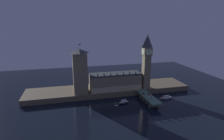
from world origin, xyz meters
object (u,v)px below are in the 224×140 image
at_px(clock_tower, 147,60).
at_px(boat_downstream, 166,98).
at_px(street_lamp_mid, 153,93).
at_px(victoria_tower, 80,71).
at_px(car_southbound_trail, 149,94).
at_px(car_southbound_lead, 152,97).
at_px(street_lamp_near, 149,98).
at_px(pedestrian_far_rail, 141,93).
at_px(boat_upstream, 124,102).
at_px(car_northbound_lead, 144,94).
at_px(street_lamp_far, 139,89).
at_px(pedestrian_near_rail, 147,99).

height_order(clock_tower, boat_downstream, clock_tower).
distance_m(street_lamp_mid, boat_downstream, 22.90).
distance_m(victoria_tower, boat_downstream, 113.63).
bearing_deg(boat_downstream, car_southbound_trail, 178.33).
relative_size(car_southbound_lead, street_lamp_near, 0.60).
bearing_deg(car_southbound_lead, pedestrian_far_rail, 123.33).
height_order(street_lamp_near, boat_downstream, street_lamp_near).
height_order(car_southbound_trail, street_lamp_mid, street_lamp_mid).
relative_size(clock_tower, boat_upstream, 5.53).
height_order(clock_tower, car_southbound_lead, clock_tower).
bearing_deg(car_southbound_lead, car_northbound_lead, 115.66).
relative_size(victoria_tower, street_lamp_far, 8.90).
distance_m(car_northbound_lead, pedestrian_far_rail, 3.03).
distance_m(pedestrian_near_rail, street_lamp_far, 23.21).
height_order(pedestrian_near_rail, street_lamp_mid, street_lamp_mid).
height_order(clock_tower, victoria_tower, clock_tower).
height_order(car_southbound_lead, boat_downstream, car_southbound_lead).
distance_m(clock_tower, boat_upstream, 65.87).
bearing_deg(boat_upstream, pedestrian_near_rail, -23.55).
bearing_deg(street_lamp_mid, boat_upstream, 176.01).
xyz_separation_m(clock_tower, pedestrian_near_rail, (-15.27, -39.32, -37.36)).
bearing_deg(boat_upstream, street_lamp_mid, -3.99).
bearing_deg(boat_downstream, pedestrian_near_rail, -159.32).
bearing_deg(boat_upstream, car_northbound_lead, 11.48).
distance_m(car_southbound_lead, boat_upstream, 34.25).
height_order(car_northbound_lead, pedestrian_far_rail, pedestrian_far_rail).
distance_m(street_lamp_near, street_lamp_far, 29.44).
xyz_separation_m(pedestrian_near_rail, boat_downstream, (31.89, 12.03, -6.81)).
height_order(pedestrian_near_rail, boat_upstream, pedestrian_near_rail).
distance_m(street_lamp_near, boat_downstream, 38.60).
height_order(car_northbound_lead, street_lamp_near, street_lamp_near).
xyz_separation_m(pedestrian_near_rail, street_lamp_near, (-0.40, -6.49, 3.40)).
xyz_separation_m(car_northbound_lead, pedestrian_far_rail, (-2.80, 1.12, 0.31)).
distance_m(car_northbound_lead, boat_upstream, 28.75).
bearing_deg(clock_tower, boat_upstream, -144.44).
bearing_deg(pedestrian_far_rail, street_lamp_mid, -38.50).
bearing_deg(clock_tower, boat_downstream, -58.65).
bearing_deg(pedestrian_far_rail, boat_downstream, -9.66).
height_order(car_southbound_trail, street_lamp_near, street_lamp_near).
height_order(victoria_tower, street_lamp_mid, victoria_tower).
bearing_deg(car_southbound_lead, boat_upstream, 169.59).
height_order(car_southbound_lead, boat_upstream, car_southbound_lead).
xyz_separation_m(victoria_tower, pedestrian_far_rail, (72.07, -25.91, -26.60)).
xyz_separation_m(pedestrian_far_rail, boat_upstream, (-24.69, -6.70, -6.59)).
xyz_separation_m(car_northbound_lead, street_lamp_mid, (8.81, -8.11, 3.37)).
relative_size(clock_tower, street_lamp_mid, 11.35).
distance_m(clock_tower, boat_downstream, 54.52).
bearing_deg(boat_upstream, car_southbound_trail, 3.39).
bearing_deg(car_southbound_lead, pedestrian_near_rail, -150.91).
distance_m(street_lamp_far, boat_downstream, 35.59).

